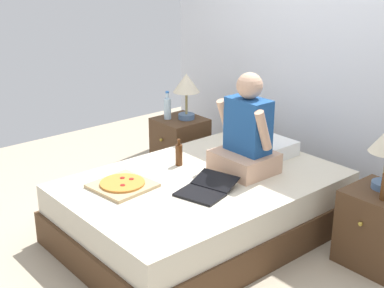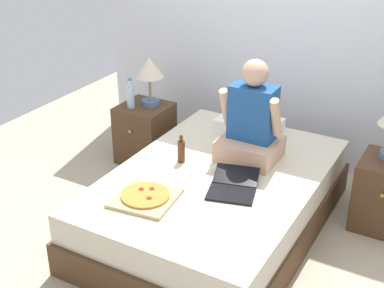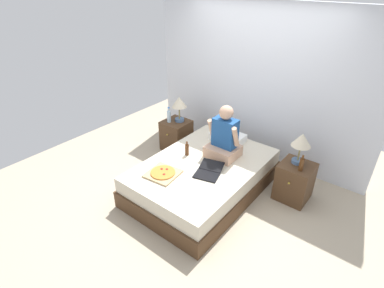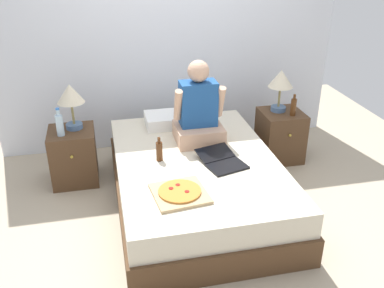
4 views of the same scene
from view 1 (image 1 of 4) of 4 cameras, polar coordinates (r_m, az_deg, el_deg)
ground_plane at (r=4.27m, az=1.11°, el=-9.50°), size 5.84×5.84×0.00m
wall_back at (r=4.85m, az=14.02°, el=9.28°), size 3.84×0.12×2.50m
bed at (r=4.16m, az=1.13°, el=-6.71°), size 1.44×2.11×0.47m
nightstand_left at (r=5.31m, az=-1.27°, el=-0.13°), size 0.44×0.47×0.55m
lamp_on_left_nightstand at (r=5.14m, az=-0.61°, el=6.19°), size 0.26×0.26×0.45m
water_bottle at (r=5.20m, az=-2.64°, el=3.88°), size 0.07×0.07×0.28m
nightstand_right at (r=4.00m, az=19.20°, el=-8.41°), size 0.44×0.47×0.55m
pillow at (r=4.61m, az=7.61°, el=-0.11°), size 0.52×0.34×0.12m
person_seated at (r=4.12m, az=5.82°, el=0.86°), size 0.47×0.40×0.78m
laptop at (r=3.82m, az=1.39°, el=-4.92°), size 0.41×0.48×0.07m
pizza_box at (r=3.94m, az=-7.43°, el=-4.34°), size 0.44×0.44×0.05m
beer_bottle_on_bed at (r=4.27m, az=-1.40°, el=-1.11°), size 0.06×0.06×0.22m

